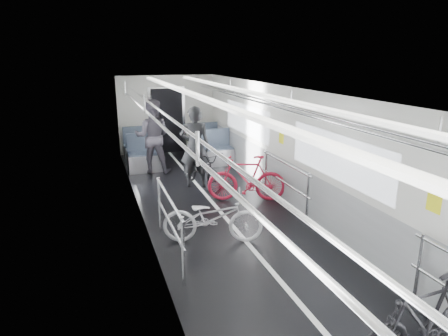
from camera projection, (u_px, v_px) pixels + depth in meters
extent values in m
cube|color=black|center=(252.00, 248.00, 6.44)|extent=(3.00, 14.00, 0.01)
cube|color=white|center=(255.00, 98.00, 5.78)|extent=(3.00, 14.00, 0.02)
cube|color=silver|center=(156.00, 187.00, 5.65)|extent=(0.02, 14.00, 2.40)
cube|color=silver|center=(337.00, 169.00, 6.57)|extent=(0.02, 14.00, 2.40)
cube|color=silver|center=(167.00, 114.00, 12.49)|extent=(3.00, 0.02, 2.40)
cube|color=white|center=(252.00, 248.00, 6.44)|extent=(0.08, 13.80, 0.01)
cube|color=gray|center=(160.00, 235.00, 5.87)|extent=(0.01, 13.90, 0.90)
cube|color=gray|center=(332.00, 211.00, 6.77)|extent=(0.01, 13.90, 0.90)
cube|color=white|center=(157.00, 174.00, 5.61)|extent=(0.01, 10.80, 0.75)
cube|color=white|center=(337.00, 157.00, 6.51)|extent=(0.01, 10.80, 0.75)
cube|color=white|center=(219.00, 104.00, 5.63)|extent=(0.14, 13.40, 0.05)
cube|color=white|center=(289.00, 101.00, 5.97)|extent=(0.14, 13.40, 0.05)
cube|color=black|center=(168.00, 121.00, 12.49)|extent=(0.95, 0.10, 2.00)
imported|color=silver|center=(213.00, 217.00, 6.56)|extent=(1.75, 1.07, 0.87)
imported|color=black|center=(424.00, 321.00, 3.93)|extent=(1.63, 0.55, 0.97)
imported|color=#B9162F|center=(247.00, 178.00, 8.41)|extent=(1.71, 1.00, 0.99)
imported|color=black|center=(202.00, 169.00, 9.30)|extent=(1.02, 1.78, 0.89)
imported|color=black|center=(195.00, 147.00, 9.21)|extent=(0.80, 0.65, 1.90)
imported|color=#2B282F|center=(152.00, 136.00, 10.37)|extent=(1.10, 0.96, 1.92)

